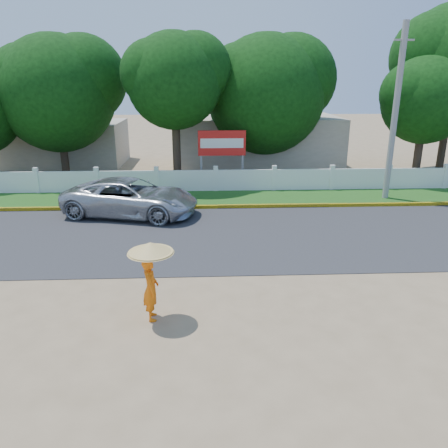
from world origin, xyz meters
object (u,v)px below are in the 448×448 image
(billboard, at_px, (222,146))
(monk_with_parasol, at_px, (151,270))
(vehicle, at_px, (131,198))
(utility_pole, at_px, (395,115))

(billboard, bearing_deg, monk_with_parasol, -99.38)
(vehicle, relative_size, billboard, 1.90)
(billboard, bearing_deg, utility_pole, -20.25)
(monk_with_parasol, relative_size, billboard, 0.67)
(vehicle, xyz_separation_m, monk_with_parasol, (1.81, -8.45, 0.51))
(vehicle, distance_m, billboard, 6.64)
(utility_pole, distance_m, billboard, 8.51)
(utility_pole, distance_m, vehicle, 12.46)
(utility_pole, bearing_deg, vehicle, -169.40)
(vehicle, bearing_deg, billboard, -25.08)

